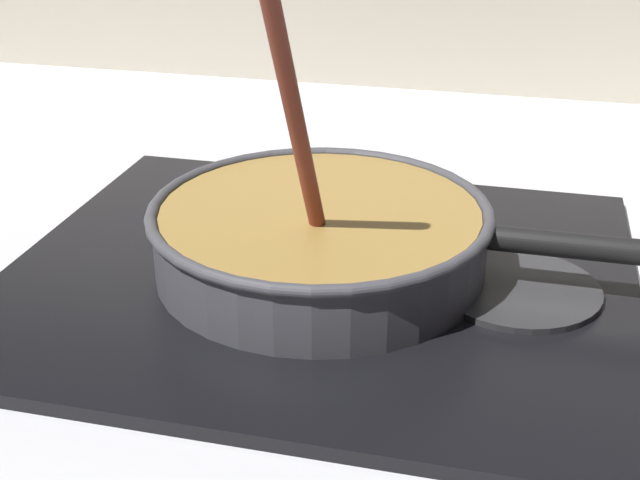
# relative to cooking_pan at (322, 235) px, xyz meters

# --- Properties ---
(ground) EXTENTS (2.40, 1.60, 0.04)m
(ground) POSITION_rel_cooking_pan_xyz_m (-0.02, -0.13, -0.07)
(ground) COLOR #B7B7BC
(hob_plate) EXTENTS (0.56, 0.48, 0.01)m
(hob_plate) POSITION_rel_cooking_pan_xyz_m (-0.00, 0.00, -0.04)
(hob_plate) COLOR black
(hob_plate) RESTS_ON ground
(burner_ring) EXTENTS (0.16, 0.16, 0.01)m
(burner_ring) POSITION_rel_cooking_pan_xyz_m (-0.00, 0.00, -0.03)
(burner_ring) COLOR #592D0C
(burner_ring) RESTS_ON hob_plate
(spare_burner) EXTENTS (0.14, 0.14, 0.01)m
(spare_burner) POSITION_rel_cooking_pan_xyz_m (0.17, 0.00, -0.03)
(spare_burner) COLOR #262628
(spare_burner) RESTS_ON hob_plate
(cooking_pan) EXTENTS (0.46, 0.31, 0.28)m
(cooking_pan) POSITION_rel_cooking_pan_xyz_m (0.00, 0.00, 0.00)
(cooking_pan) COLOR #38383D
(cooking_pan) RESTS_ON hob_plate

